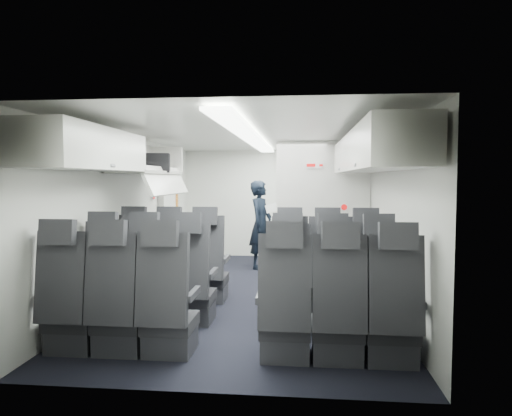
% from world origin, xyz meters
% --- Properties ---
extents(cabin_shell, '(3.41, 6.01, 2.16)m').
position_xyz_m(cabin_shell, '(0.00, 0.00, 1.12)').
color(cabin_shell, black).
rests_on(cabin_shell, ground).
extents(seat_row_front, '(3.33, 0.56, 1.24)m').
position_xyz_m(seat_row_front, '(-0.00, -0.53, 0.40)').
color(seat_row_front, black).
rests_on(seat_row_front, cabin_shell).
extents(seat_row_mid, '(3.33, 0.56, 1.24)m').
position_xyz_m(seat_row_mid, '(-0.00, -1.43, 0.40)').
color(seat_row_mid, black).
rests_on(seat_row_mid, cabin_shell).
extents(seat_row_rear, '(3.33, 0.56, 1.24)m').
position_xyz_m(seat_row_rear, '(-0.00, -2.33, 0.40)').
color(seat_row_rear, black).
rests_on(seat_row_rear, cabin_shell).
extents(overhead_bin_left_rear, '(0.53, 1.80, 0.40)m').
position_xyz_m(overhead_bin_left_rear, '(-1.40, -2.00, 1.86)').
color(overhead_bin_left_rear, silver).
rests_on(overhead_bin_left_rear, cabin_shell).
extents(overhead_bin_left_front_open, '(0.64, 1.70, 0.72)m').
position_xyz_m(overhead_bin_left_front_open, '(-1.44, -0.25, 1.74)').
color(overhead_bin_left_front_open, '#9E9E93').
rests_on(overhead_bin_left_front_open, cabin_shell).
extents(overhead_bin_right_rear, '(0.53, 1.80, 0.40)m').
position_xyz_m(overhead_bin_right_rear, '(1.40, -2.00, 1.86)').
color(overhead_bin_right_rear, silver).
rests_on(overhead_bin_right_rear, cabin_shell).
extents(overhead_bin_right_front, '(0.53, 1.70, 0.40)m').
position_xyz_m(overhead_bin_right_front, '(1.40, -0.25, 1.86)').
color(overhead_bin_right_front, silver).
rests_on(overhead_bin_right_front, cabin_shell).
extents(bulkhead_partition, '(1.40, 0.15, 2.13)m').
position_xyz_m(bulkhead_partition, '(0.98, 0.80, 1.08)').
color(bulkhead_partition, silver).
rests_on(bulkhead_partition, cabin_shell).
extents(galley_unit, '(0.85, 0.52, 1.90)m').
position_xyz_m(galley_unit, '(0.95, 2.72, 0.95)').
color(galley_unit, '#939399').
rests_on(galley_unit, cabin_shell).
extents(boarding_door, '(0.12, 1.27, 1.86)m').
position_xyz_m(boarding_door, '(-1.64, 1.55, 0.95)').
color(boarding_door, silver).
rests_on(boarding_door, cabin_shell).
extents(flight_attendant, '(0.52, 0.65, 1.55)m').
position_xyz_m(flight_attendant, '(-0.05, 1.74, 0.77)').
color(flight_attendant, black).
rests_on(flight_attendant, ground).
extents(carry_on_bag, '(0.49, 0.39, 0.26)m').
position_xyz_m(carry_on_bag, '(-1.36, -0.12, 1.79)').
color(carry_on_bag, black).
rests_on(carry_on_bag, overhead_bin_left_front_open).
extents(papers, '(0.20, 0.06, 0.14)m').
position_xyz_m(papers, '(0.14, 1.69, 1.07)').
color(papers, white).
rests_on(papers, flight_attendant).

